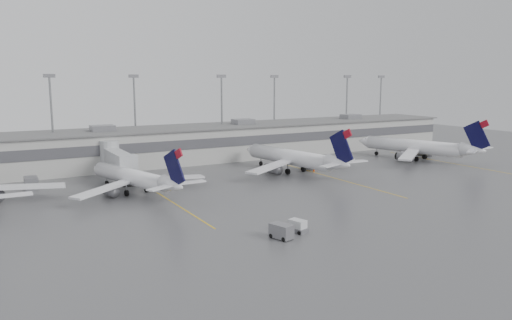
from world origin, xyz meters
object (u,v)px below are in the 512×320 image
jet_mid_left (135,177)px  jet_far_right (419,146)px  jet_mid_right (294,157)px  baggage_tug (297,227)px

jet_mid_left → jet_far_right: jet_far_right is taller
jet_mid_right → jet_far_right: (35.61, -0.93, 0.07)m
jet_far_right → baggage_tug: jet_far_right is taller
baggage_tug → jet_mid_left: bearing=94.5°
jet_mid_right → jet_far_right: 35.63m
jet_mid_right → baggage_tug: (-22.36, -34.70, -2.62)m
jet_mid_right → jet_far_right: bearing=-10.3°
jet_mid_left → jet_far_right: (70.25, 2.03, 0.47)m
jet_far_right → jet_mid_right: bearing=160.9°
jet_mid_left → jet_far_right: bearing=-14.3°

